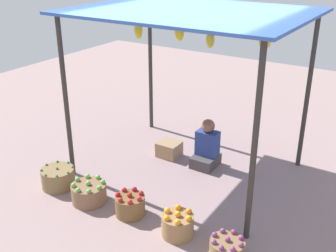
{
  "coord_description": "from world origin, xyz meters",
  "views": [
    {
      "loc": [
        2.79,
        -4.99,
        3.23
      ],
      "look_at": [
        0.0,
        -0.58,
        0.95
      ],
      "focal_mm": 44.33,
      "sensor_mm": 36.0,
      "label": 1
    }
  ],
  "objects": [
    {
      "name": "basket_green_chilies",
      "position": [
        -1.33,
        -1.45,
        0.14
      ],
      "size": [
        0.48,
        0.48,
        0.32
      ],
      "color": "olive",
      "rests_on": "ground"
    },
    {
      "name": "basket_red_apples",
      "position": [
        -0.04,
        -1.44,
        0.14
      ],
      "size": [
        0.39,
        0.39,
        0.33
      ],
      "color": "brown",
      "rests_on": "ground"
    },
    {
      "name": "basket_green_apples",
      "position": [
        -0.69,
        -1.5,
        0.14
      ],
      "size": [
        0.48,
        0.48,
        0.32
      ],
      "color": "#825F43",
      "rests_on": "ground"
    },
    {
      "name": "basket_oranges",
      "position": [
        0.7,
        -1.47,
        0.15
      ],
      "size": [
        0.39,
        0.39,
        0.34
      ],
      "color": "#946E46",
      "rests_on": "ground"
    },
    {
      "name": "wooden_crate_near_vendor",
      "position": [
        -0.48,
        0.22,
        0.12
      ],
      "size": [
        0.36,
        0.32,
        0.25
      ],
      "primitive_type": "cube",
      "color": "#9B7A54",
      "rests_on": "ground"
    },
    {
      "name": "ground_plane",
      "position": [
        0.0,
        0.0,
        0.0
      ],
      "size": [
        14.0,
        14.0,
        0.0
      ],
      "primitive_type": "plane",
      "color": "gray"
    },
    {
      "name": "market_stall_structure",
      "position": [
        0.01,
        0.01,
        2.25
      ],
      "size": [
        3.14,
        2.43,
        2.44
      ],
      "color": "#38332D",
      "rests_on": "ground"
    },
    {
      "name": "basket_purple_onions",
      "position": [
        1.36,
        -1.49,
        0.11
      ],
      "size": [
        0.4,
        0.4,
        0.26
      ],
      "color": "brown",
      "rests_on": "ground"
    },
    {
      "name": "vendor_person",
      "position": [
        0.18,
        0.27,
        0.3
      ],
      "size": [
        0.36,
        0.44,
        0.78
      ],
      "color": "#433C3F",
      "rests_on": "ground"
    }
  ]
}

